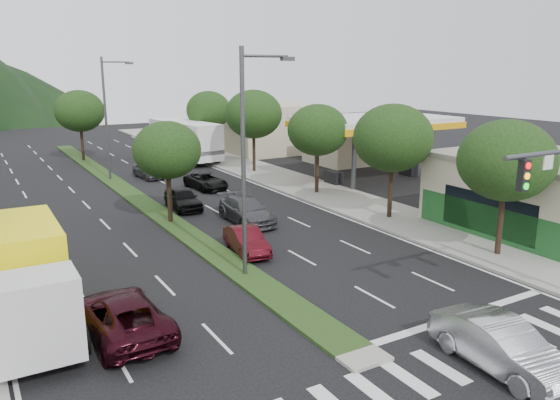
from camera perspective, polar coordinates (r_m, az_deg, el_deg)
ground at (r=18.74m, az=7.84°, el=-15.60°), size 160.00×160.00×0.00m
sidewalk_right at (r=45.00m, az=0.81°, el=2.03°), size 5.00×90.00×0.15m
median at (r=42.98m, az=-15.75°, el=0.94°), size 1.60×56.00×0.12m
crosswalk at (r=17.44m, az=12.10°, el=-18.18°), size 19.00×2.20×0.01m
storefront_right at (r=34.67m, az=25.59°, el=0.43°), size 9.00×10.00×4.00m
gas_canopy at (r=45.66m, az=9.88°, el=7.81°), size 12.20×8.20×5.25m
bldg_right_far at (r=64.41m, az=-2.61°, el=7.80°), size 10.00×16.00×5.20m
tree_r_a at (r=28.21m, az=22.57°, el=3.83°), size 4.60×4.60×6.63m
tree_r_b at (r=33.55m, az=11.71°, el=6.36°), size 4.80×4.80×6.94m
tree_r_c at (r=39.85m, az=3.96°, el=7.30°), size 4.40×4.40×6.48m
tree_r_d at (r=48.36m, az=-2.78°, el=8.94°), size 5.00×5.00×7.17m
tree_r_e at (r=57.41m, az=-7.47°, el=9.29°), size 4.60×4.60×6.71m
tree_med_near at (r=32.75m, az=-11.71°, el=5.11°), size 4.00×4.00×6.02m
tree_med_far at (r=57.81m, az=-20.21°, el=8.72°), size 4.80×4.80×6.94m
streetlight_near at (r=23.51m, az=-3.42°, el=4.97°), size 2.60×0.25×10.00m
streetlight_mid at (r=47.06m, az=-17.53°, el=8.69°), size 2.60×0.25×10.00m
sedan_silver at (r=18.67m, az=22.10°, el=-13.92°), size 1.98×4.90×1.58m
suv_maroon at (r=20.17m, az=-16.15°, el=-11.47°), size 2.69×5.43×1.48m
car_queue_a at (r=36.66m, az=-10.11°, el=0.17°), size 1.93×4.32×1.44m
car_queue_b at (r=33.02m, az=-3.53°, el=-1.08°), size 2.27×5.21×1.49m
car_queue_c at (r=27.67m, az=-3.53°, el=-4.24°), size 1.86×4.03×1.28m
car_queue_d at (r=42.55m, az=-7.74°, el=1.98°), size 2.41×4.60×1.23m
car_queue_e at (r=47.74m, az=-13.62°, el=3.06°), size 1.95×4.11×1.36m
car_queue_f at (r=58.02m, az=-13.40°, el=4.90°), size 2.17×4.88×1.39m
box_truck at (r=21.35m, az=-25.11°, el=-7.86°), size 3.03×7.59×3.73m
motorhome at (r=55.89m, az=-9.93°, el=6.22°), size 4.36×10.61×3.96m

